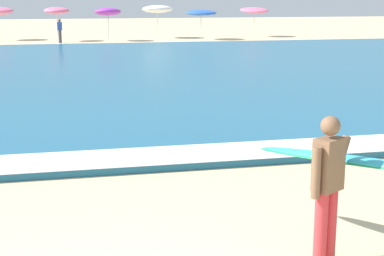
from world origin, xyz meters
name	(u,v)px	position (x,y,z in m)	size (l,w,h in m)	color
sea	(71,72)	(0.00, 19.14, 0.07)	(120.00, 28.00, 0.14)	#1E6084
surf_foam	(87,159)	(0.00, 5.74, 0.15)	(120.00, 1.28, 0.01)	white
surfer_with_board	(341,172)	(2.71, 1.32, 1.04)	(1.73, 2.60, 1.73)	red
beach_umbrella_2	(57,11)	(-0.48, 37.37, 2.07)	(1.71, 1.74, 2.36)	beige
beach_umbrella_3	(108,12)	(2.95, 36.90, 1.99)	(1.81, 1.84, 2.32)	beige
beach_umbrella_4	(157,9)	(6.76, 39.03, 2.11)	(2.24, 2.26, 2.44)	beige
beach_umbrella_5	(201,13)	(9.53, 36.86, 1.88)	(2.20, 2.22, 2.11)	beige
beach_umbrella_6	(254,10)	(14.18, 38.92, 1.98)	(2.19, 2.22, 2.28)	beige
beachgoer_near_row_left	(60,30)	(-0.33, 35.69, 0.84)	(0.32, 0.20, 1.58)	#383842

